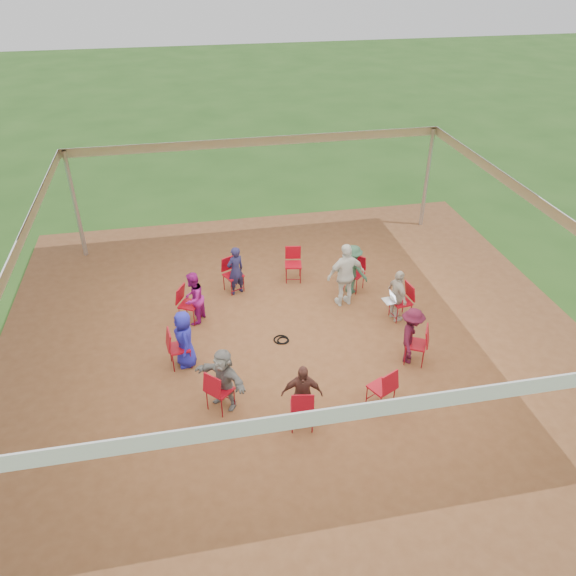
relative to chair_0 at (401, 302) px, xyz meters
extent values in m
plane|color=#254D18|center=(-2.54, -0.36, -0.45)|extent=(80.00, 80.00, 0.00)
plane|color=brown|center=(-2.54, -0.36, -0.44)|extent=(13.00, 13.00, 0.00)
cylinder|color=#B2B2B7|center=(-7.54, 4.64, 1.05)|extent=(0.12, 0.12, 3.00)
cylinder|color=#B2B2B7|center=(2.46, 4.64, 1.05)|extent=(0.12, 0.12, 3.00)
plane|color=white|center=(-2.54, -0.36, 2.55)|extent=(10.30, 10.30, 0.00)
cube|color=white|center=(-2.54, -5.51, 2.43)|extent=(10.30, 0.03, 0.24)
cube|color=white|center=(-2.54, 4.79, 2.43)|extent=(10.30, 0.03, 0.24)
cube|color=white|center=(-7.69, -0.36, 2.43)|extent=(0.03, 10.30, 0.24)
cube|color=white|center=(2.61, -0.36, 2.43)|extent=(0.03, 10.30, 0.24)
imported|color=beige|center=(-0.12, -0.02, 0.20)|extent=(0.49, 0.80, 1.28)
imported|color=#2D543E|center=(-0.78, 1.34, 0.20)|extent=(0.87, 0.88, 1.28)
imported|color=#1F1E46|center=(-3.61, 1.84, 0.20)|extent=(0.55, 0.48, 1.28)
imported|color=#9C1782|center=(-4.70, 0.78, 0.20)|extent=(0.61, 0.72, 1.28)
imported|color=#2122B0|center=(-4.96, -0.70, 0.20)|extent=(0.43, 0.67, 1.28)
imported|color=gray|center=(-4.30, -2.06, 0.20)|extent=(1.15, 1.16, 1.28)
imported|color=brown|center=(-2.96, -2.77, 0.20)|extent=(0.81, 0.51, 1.28)
imported|color=#460F23|center=(-0.38, -1.51, 0.20)|extent=(0.75, 0.92, 1.28)
imported|color=silver|center=(-1.10, 0.84, 0.36)|extent=(1.01, 0.63, 1.61)
torus|color=black|center=(-2.88, -0.31, -0.43)|extent=(0.41, 0.41, 0.03)
torus|color=black|center=(-2.84, -0.35, -0.43)|extent=(0.33, 0.33, 0.03)
cube|color=#B7B7BC|center=(-0.34, -0.05, 0.10)|extent=(0.26, 0.35, 0.01)
cube|color=#B7B7BC|center=(-0.23, -0.03, 0.21)|extent=(0.11, 0.32, 0.21)
cube|color=#CCE0FF|center=(-0.24, -0.03, 0.21)|extent=(0.09, 0.28, 0.17)
camera|label=1|loc=(-4.66, -10.06, 7.18)|focal=35.00mm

